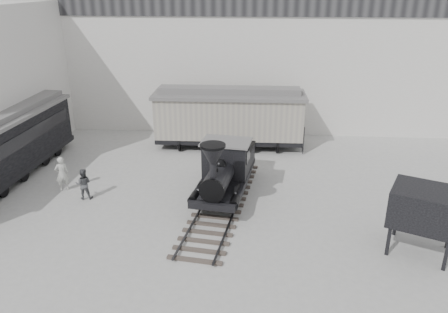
# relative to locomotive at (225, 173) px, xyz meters

# --- Properties ---
(ground) EXTENTS (90.00, 90.00, 0.00)m
(ground) POSITION_rel_locomotive_xyz_m (-0.86, -3.70, -1.33)
(ground) COLOR #9E9E9B
(north_wall) EXTENTS (34.00, 2.51, 11.00)m
(north_wall) POSITION_rel_locomotive_xyz_m (-0.86, 11.29, 4.23)
(north_wall) COLOR silver
(north_wall) RESTS_ON ground
(locomotive) EXTENTS (3.53, 10.37, 3.59)m
(locomotive) POSITION_rel_locomotive_xyz_m (0.00, 0.00, 0.00)
(locomotive) COLOR #3F3631
(locomotive) RESTS_ON ground
(boxcar) EXTENTS (9.69, 3.19, 3.95)m
(boxcar) POSITION_rel_locomotive_xyz_m (-0.30, 7.38, 0.74)
(boxcar) COLOR black
(boxcar) RESTS_ON ground
(visitor_a) EXTENTS (0.81, 0.74, 1.85)m
(visitor_a) POSITION_rel_locomotive_xyz_m (-8.40, 0.13, -0.40)
(visitor_a) COLOR beige
(visitor_a) RESTS_ON ground
(visitor_b) EXTENTS (0.87, 0.74, 1.59)m
(visitor_b) POSITION_rel_locomotive_xyz_m (-6.95, -0.70, -0.53)
(visitor_b) COLOR #48494D
(visitor_b) RESTS_ON ground
(coal_hopper) EXTENTS (3.13, 2.91, 2.73)m
(coal_hopper) POSITION_rel_locomotive_xyz_m (8.09, -4.12, 0.46)
(coal_hopper) COLOR black
(coal_hopper) RESTS_ON ground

